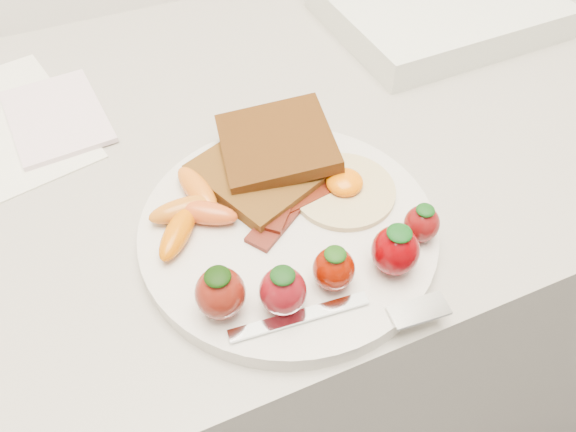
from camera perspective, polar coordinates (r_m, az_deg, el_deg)
name	(u,v)px	position (r m, az deg, el deg)	size (l,w,h in m)	color
counter	(258,331)	(0.98, -3.02, -11.63)	(2.00, 0.60, 0.90)	gray
plate	(288,230)	(0.51, 0.00, -1.39)	(0.27, 0.27, 0.02)	beige
toast_lower	(262,170)	(0.54, -2.62, 4.65)	(0.11, 0.11, 0.01)	#4F2D0E
toast_upper	(276,143)	(0.55, -1.18, 7.47)	(0.11, 0.11, 0.01)	black
fried_egg	(344,188)	(0.53, 5.69, 2.84)	(0.12, 0.12, 0.02)	#F4E4B6
bacon_strips	(289,201)	(0.52, 0.12, 1.54)	(0.11, 0.10, 0.01)	#410F06
baby_carrots	(191,210)	(0.51, -9.87, 0.60)	(0.09, 0.11, 0.02)	#C16316
strawberries	(323,268)	(0.45, 3.60, -5.31)	(0.22, 0.06, 0.05)	maroon
fork	(354,314)	(0.45, 6.73, -9.84)	(0.17, 0.06, 0.00)	silver
notepad	(56,116)	(0.69, -22.49, 9.35)	(0.10, 0.14, 0.01)	silver
appliance	(438,8)	(0.83, 14.99, 19.71)	(0.28, 0.23, 0.04)	silver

